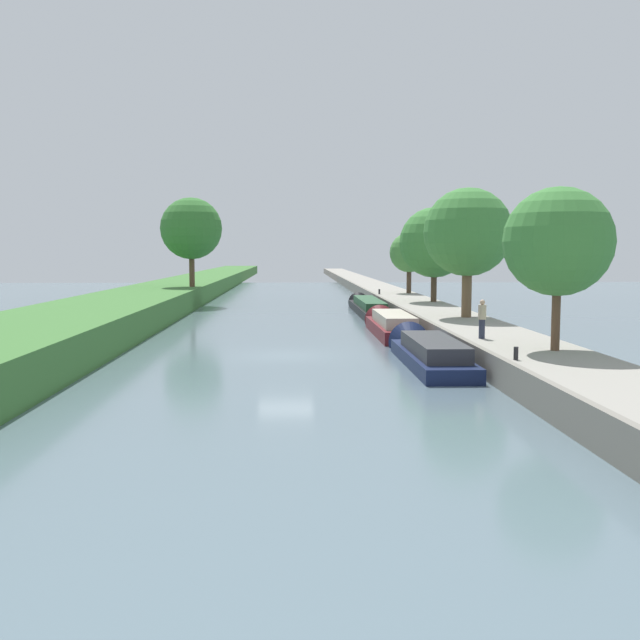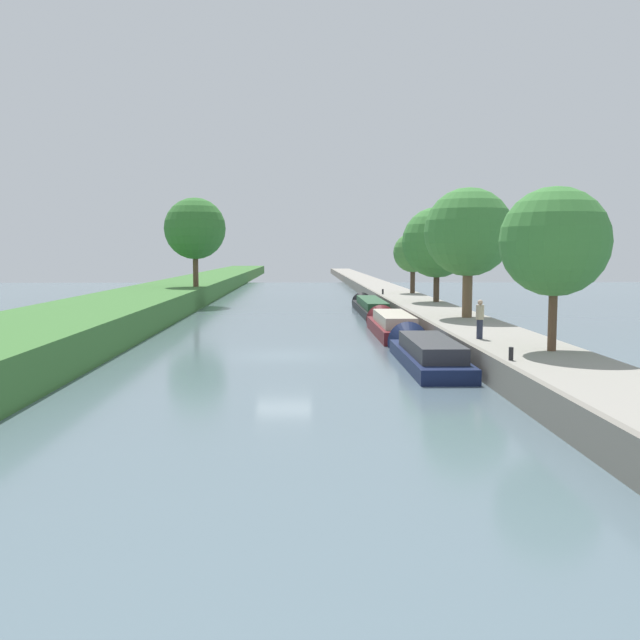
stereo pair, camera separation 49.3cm
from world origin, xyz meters
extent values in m
plane|color=slate|center=(0.00, 0.00, 0.00)|extent=(160.00, 160.00, 0.00)
cube|color=#3D7033|center=(-11.17, 0.00, 0.84)|extent=(7.11, 260.00, 1.68)
cube|color=gray|center=(9.57, 0.00, 0.52)|extent=(3.91, 260.00, 1.05)
cube|color=gray|center=(7.49, 0.00, 0.55)|extent=(0.25, 260.00, 1.10)
cube|color=#141E42|center=(6.06, -3.22, 0.29)|extent=(2.14, 9.02, 0.58)
cube|color=#333338|center=(6.06, -3.67, 0.89)|extent=(1.76, 6.32, 0.62)
cone|color=#141E42|center=(6.06, 1.93, 0.29)|extent=(2.03, 1.28, 2.03)
cube|color=maroon|center=(5.96, 7.77, 0.34)|extent=(2.06, 9.35, 0.69)
cube|color=#B2A893|center=(5.96, 7.30, 1.00)|extent=(1.69, 6.54, 0.62)
cone|color=maroon|center=(5.96, 13.06, 0.34)|extent=(1.96, 1.24, 1.96)
cube|color=black|center=(6.13, 22.43, 0.29)|extent=(1.87, 14.52, 0.59)
cube|color=#234C2D|center=(6.13, 21.71, 0.87)|extent=(1.53, 10.17, 0.58)
cone|color=black|center=(6.13, 30.25, 0.29)|extent=(1.77, 1.12, 1.77)
cylinder|color=brown|center=(10.12, -6.20, 2.51)|extent=(0.32, 0.32, 2.94)
sphere|color=#3D7F38|center=(10.12, -6.20, 5.09)|extent=(4.04, 4.04, 4.04)
cylinder|color=brown|center=(10.14, 7.64, 2.76)|extent=(0.56, 0.56, 3.42)
sphere|color=#3D7F38|center=(10.14, 7.64, 5.83)|extent=(4.95, 4.95, 4.95)
cylinder|color=#4C3828|center=(10.78, 20.34, 2.52)|extent=(0.43, 0.43, 2.95)
sphere|color=#3D7F38|center=(10.78, 20.34, 5.42)|extent=(5.18, 5.18, 5.18)
cylinder|color=#4C3828|center=(10.78, 31.69, 2.38)|extent=(0.43, 0.43, 2.66)
sphere|color=#47843D|center=(10.78, 31.69, 4.68)|extent=(3.54, 3.54, 3.54)
cylinder|color=brown|center=(-8.53, 31.17, 3.49)|extent=(0.48, 0.48, 3.62)
sphere|color=#33702D|center=(-8.53, 31.17, 6.78)|extent=(5.38, 5.38, 5.38)
cylinder|color=#282D42|center=(8.36, -2.42, 1.46)|extent=(0.26, 0.26, 0.82)
cylinder|color=tan|center=(8.36, -2.42, 2.18)|extent=(0.34, 0.34, 0.62)
sphere|color=tan|center=(8.36, -2.42, 2.60)|extent=(0.22, 0.22, 0.22)
cylinder|color=black|center=(7.92, -8.51, 1.27)|extent=(0.16, 0.16, 0.45)
cylinder|color=black|center=(7.92, 30.07, 1.27)|extent=(0.16, 0.16, 0.45)
camera|label=1|loc=(0.32, -32.43, 4.70)|focal=40.31mm
camera|label=2|loc=(0.81, -32.45, 4.70)|focal=40.31mm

